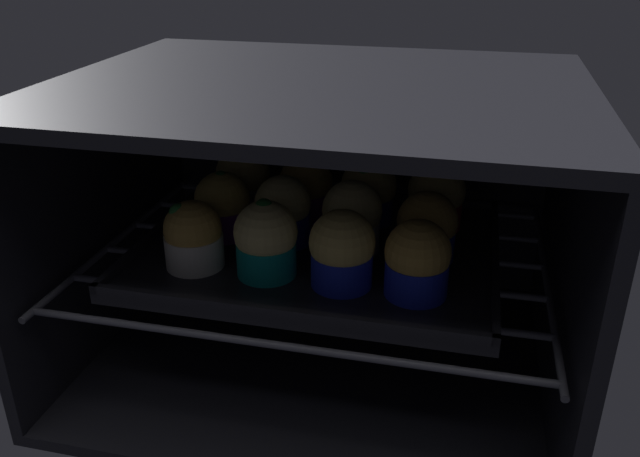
{
  "coord_description": "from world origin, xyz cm",
  "views": [
    {
      "loc": [
        16.65,
        -48.19,
        51.22
      ],
      "look_at": [
        0.0,
        22.26,
        17.52
      ],
      "focal_mm": 36.84,
      "sensor_mm": 36.0,
      "label": 1
    }
  ],
  "objects_px": {
    "muffin_row0_col2": "(342,251)",
    "muffin_row1_col2": "(352,217)",
    "muffin_row0_col0": "(193,236)",
    "muffin_row2_col2": "(368,192)",
    "muffin_row2_col3": "(436,197)",
    "muffin_row1_col0": "(223,206)",
    "muffin_row1_col1": "(283,211)",
    "muffin_row1_col3": "(427,228)",
    "baking_tray": "(320,249)",
    "muffin_row0_col1": "(266,240)",
    "muffin_row2_col0": "(243,180)",
    "muffin_row2_col1": "(306,188)",
    "muffin_row0_col3": "(417,261)"
  },
  "relations": [
    {
      "from": "muffin_row0_col0",
      "to": "muffin_row0_col1",
      "type": "relative_size",
      "value": 0.88
    },
    {
      "from": "muffin_row0_col1",
      "to": "muffin_row1_col3",
      "type": "height_order",
      "value": "muffin_row0_col1"
    },
    {
      "from": "muffin_row1_col1",
      "to": "muffin_row2_col2",
      "type": "height_order",
      "value": "same"
    },
    {
      "from": "muffin_row0_col1",
      "to": "muffin_row2_col1",
      "type": "relative_size",
      "value": 1.03
    },
    {
      "from": "muffin_row0_col2",
      "to": "muffin_row0_col3",
      "type": "distance_m",
      "value": 0.08
    },
    {
      "from": "muffin_row1_col1",
      "to": "muffin_row2_col0",
      "type": "xyz_separation_m",
      "value": [
        -0.08,
        0.09,
        0.0
      ]
    },
    {
      "from": "muffin_row1_col0",
      "to": "muffin_row1_col1",
      "type": "relative_size",
      "value": 0.99
    },
    {
      "from": "muffin_row0_col3",
      "to": "muffin_row1_col2",
      "type": "distance_m",
      "value": 0.12
    },
    {
      "from": "muffin_row0_col0",
      "to": "muffin_row2_col3",
      "type": "xyz_separation_m",
      "value": [
        0.26,
        0.17,
        0.0
      ]
    },
    {
      "from": "muffin_row1_col0",
      "to": "baking_tray",
      "type": "bearing_deg",
      "value": -1.7
    },
    {
      "from": "muffin_row0_col3",
      "to": "muffin_row2_col1",
      "type": "bearing_deg",
      "value": 133.63
    },
    {
      "from": "muffin_row1_col1",
      "to": "muffin_row1_col3",
      "type": "bearing_deg",
      "value": -1.08
    },
    {
      "from": "muffin_row1_col1",
      "to": "muffin_row2_col1",
      "type": "relative_size",
      "value": 0.98
    },
    {
      "from": "muffin_row0_col2",
      "to": "muffin_row1_col2",
      "type": "height_order",
      "value": "same"
    },
    {
      "from": "muffin_row1_col2",
      "to": "muffin_row2_col2",
      "type": "distance_m",
      "value": 0.09
    },
    {
      "from": "muffin_row0_col0",
      "to": "muffin_row1_col0",
      "type": "relative_size",
      "value": 0.93
    },
    {
      "from": "muffin_row2_col3",
      "to": "muffin_row1_col0",
      "type": "bearing_deg",
      "value": -161.75
    },
    {
      "from": "muffin_row1_col1",
      "to": "muffin_row1_col3",
      "type": "xyz_separation_m",
      "value": [
        0.18,
        -0.0,
        -0.0
      ]
    },
    {
      "from": "baking_tray",
      "to": "muffin_row2_col2",
      "type": "bearing_deg",
      "value": 63.78
    },
    {
      "from": "baking_tray",
      "to": "muffin_row0_col0",
      "type": "xyz_separation_m",
      "value": [
        -0.13,
        -0.08,
        0.04
      ]
    },
    {
      "from": "muffin_row0_col0",
      "to": "muffin_row2_col0",
      "type": "bearing_deg",
      "value": 89.9
    },
    {
      "from": "muffin_row1_col1",
      "to": "muffin_row2_col3",
      "type": "distance_m",
      "value": 0.2
    },
    {
      "from": "muffin_row1_col2",
      "to": "muffin_row2_col1",
      "type": "bearing_deg",
      "value": 132.87
    },
    {
      "from": "muffin_row2_col2",
      "to": "muffin_row0_col3",
      "type": "bearing_deg",
      "value": -65.48
    },
    {
      "from": "muffin_row1_col2",
      "to": "muffin_row2_col1",
      "type": "distance_m",
      "value": 0.12
    },
    {
      "from": "muffin_row0_col1",
      "to": "muffin_row1_col2",
      "type": "relative_size",
      "value": 1.03
    },
    {
      "from": "baking_tray",
      "to": "muffin_row2_col2",
      "type": "relative_size",
      "value": 4.98
    },
    {
      "from": "muffin_row2_col2",
      "to": "muffin_row1_col3",
      "type": "bearing_deg",
      "value": -47.46
    },
    {
      "from": "muffin_row0_col0",
      "to": "muffin_row1_col3",
      "type": "height_order",
      "value": "muffin_row1_col3"
    },
    {
      "from": "muffin_row1_col2",
      "to": "muffin_row2_col0",
      "type": "relative_size",
      "value": 0.96
    },
    {
      "from": "muffin_row0_col2",
      "to": "muffin_row1_col2",
      "type": "distance_m",
      "value": 0.09
    },
    {
      "from": "muffin_row0_col2",
      "to": "muffin_row1_col1",
      "type": "xyz_separation_m",
      "value": [
        -0.09,
        0.09,
        -0.0
      ]
    },
    {
      "from": "muffin_row1_col0",
      "to": "muffin_row2_col3",
      "type": "height_order",
      "value": "muffin_row2_col3"
    },
    {
      "from": "muffin_row1_col0",
      "to": "muffin_row1_col2",
      "type": "xyz_separation_m",
      "value": [
        0.17,
        -0.0,
        0.0
      ]
    },
    {
      "from": "muffin_row0_col3",
      "to": "baking_tray",
      "type": "bearing_deg",
      "value": 144.65
    },
    {
      "from": "muffin_row1_col1",
      "to": "muffin_row1_col2",
      "type": "distance_m",
      "value": 0.09
    },
    {
      "from": "muffin_row1_col0",
      "to": "muffin_row1_col3",
      "type": "bearing_deg",
      "value": -1.27
    },
    {
      "from": "muffin_row1_col2",
      "to": "muffin_row2_col3",
      "type": "distance_m",
      "value": 0.13
    },
    {
      "from": "muffin_row0_col2",
      "to": "muffin_row2_col1",
      "type": "bearing_deg",
      "value": 116.23
    },
    {
      "from": "muffin_row1_col1",
      "to": "muffin_row2_col2",
      "type": "xyz_separation_m",
      "value": [
        0.09,
        0.09,
        -0.0
      ]
    },
    {
      "from": "muffin_row0_col1",
      "to": "muffin_row1_col1",
      "type": "relative_size",
      "value": 1.06
    },
    {
      "from": "muffin_row1_col1",
      "to": "muffin_row2_col0",
      "type": "relative_size",
      "value": 0.94
    },
    {
      "from": "muffin_row0_col0",
      "to": "muffin_row2_col2",
      "type": "height_order",
      "value": "muffin_row2_col2"
    },
    {
      "from": "muffin_row1_col3",
      "to": "muffin_row2_col3",
      "type": "height_order",
      "value": "muffin_row2_col3"
    },
    {
      "from": "muffin_row0_col0",
      "to": "muffin_row2_col3",
      "type": "bearing_deg",
      "value": 33.33
    },
    {
      "from": "muffin_row1_col2",
      "to": "muffin_row0_col1",
      "type": "bearing_deg",
      "value": -134.76
    },
    {
      "from": "muffin_row2_col2",
      "to": "muffin_row2_col3",
      "type": "bearing_deg",
      "value": -0.49
    },
    {
      "from": "muffin_row0_col0",
      "to": "muffin_row1_col2",
      "type": "xyz_separation_m",
      "value": [
        0.17,
        0.08,
        0.01
      ]
    },
    {
      "from": "muffin_row0_col0",
      "to": "muffin_row2_col3",
      "type": "distance_m",
      "value": 0.31
    },
    {
      "from": "muffin_row0_col0",
      "to": "muffin_row1_col2",
      "type": "height_order",
      "value": "muffin_row1_col2"
    }
  ]
}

